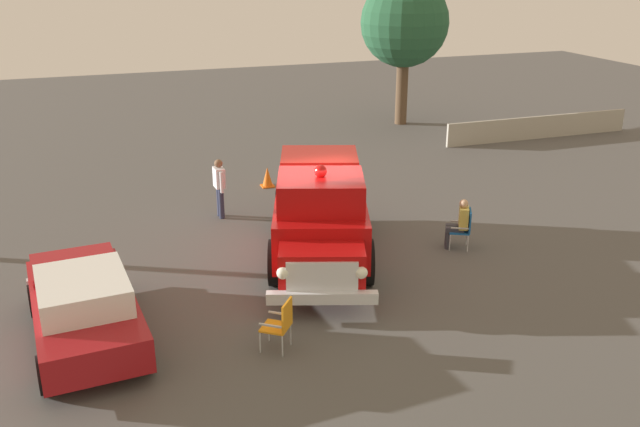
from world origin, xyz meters
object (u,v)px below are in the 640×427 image
at_px(vintage_fire_truck, 320,210).
at_px(traffic_cone, 267,177).
at_px(classic_hot_rod, 84,305).
at_px(lawn_chair_by_car, 281,322).
at_px(oak_tree_left, 404,23).
at_px(spectator_seated, 459,222).
at_px(lawn_chair_near_truck, 464,226).
at_px(spectator_standing, 219,184).

height_order(vintage_fire_truck, traffic_cone, vintage_fire_truck).
height_order(classic_hot_rod, lawn_chair_by_car, classic_hot_rod).
height_order(lawn_chair_by_car, traffic_cone, lawn_chair_by_car).
bearing_deg(oak_tree_left, classic_hot_rod, 47.01).
distance_m(classic_hot_rod, spectator_seated, 9.09).
height_order(classic_hot_rod, spectator_seated, classic_hot_rod).
distance_m(lawn_chair_near_truck, spectator_seated, 0.17).
bearing_deg(spectator_standing, lawn_chair_near_truck, 141.65).
distance_m(lawn_chair_by_car, spectator_standing, 7.32).
distance_m(lawn_chair_by_car, spectator_seated, 6.39).
height_order(vintage_fire_truck, lawn_chair_near_truck, vintage_fire_truck).
relative_size(lawn_chair_by_car, spectator_standing, 0.61).
xyz_separation_m(vintage_fire_truck, traffic_cone, (-0.22, -5.69, -0.89)).
bearing_deg(classic_hot_rod, lawn_chair_near_truck, -170.41).
bearing_deg(vintage_fire_truck, traffic_cone, -92.20).
relative_size(lawn_chair_near_truck, spectator_standing, 0.61).
distance_m(lawn_chair_by_car, traffic_cone, 9.80).
bearing_deg(classic_hot_rod, lawn_chair_by_car, 155.11).
relative_size(lawn_chair_near_truck, lawn_chair_by_car, 1.00).
bearing_deg(vintage_fire_truck, lawn_chair_by_car, 61.25).
distance_m(classic_hot_rod, traffic_cone, 9.79).
bearing_deg(traffic_cone, vintage_fire_truck, 87.80).
distance_m(vintage_fire_truck, traffic_cone, 5.76).
xyz_separation_m(vintage_fire_truck, oak_tree_left, (-7.97, -12.22, 3.03)).
xyz_separation_m(spectator_standing, traffic_cone, (-1.96, -2.21, -0.66)).
bearing_deg(spectator_seated, classic_hot_rod, 10.11).
distance_m(lawn_chair_near_truck, lawn_chair_by_car, 6.45).
distance_m(vintage_fire_truck, oak_tree_left, 14.90).
relative_size(spectator_standing, oak_tree_left, 0.27).
bearing_deg(classic_hot_rod, traffic_cone, -125.83).
bearing_deg(spectator_seated, spectator_standing, -38.54).
xyz_separation_m(lawn_chair_near_truck, lawn_chair_by_car, (5.65, 3.11, 0.00)).
bearing_deg(oak_tree_left, spectator_standing, 42.00).
bearing_deg(oak_tree_left, vintage_fire_truck, 56.87).
xyz_separation_m(classic_hot_rod, spectator_seated, (-8.95, -1.60, -0.05)).
distance_m(vintage_fire_truck, classic_hot_rod, 5.96).
distance_m(lawn_chair_near_truck, spectator_standing, 6.76).
xyz_separation_m(vintage_fire_truck, lawn_chair_near_truck, (-3.55, 0.71, -0.61)).
xyz_separation_m(spectator_standing, oak_tree_left, (-9.71, -8.74, 3.26)).
xyz_separation_m(lawn_chair_by_car, spectator_standing, (-0.36, -7.30, 0.37)).
bearing_deg(lawn_chair_by_car, vintage_fire_truck, -118.75).
distance_m(classic_hot_rod, lawn_chair_near_truck, 9.19).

